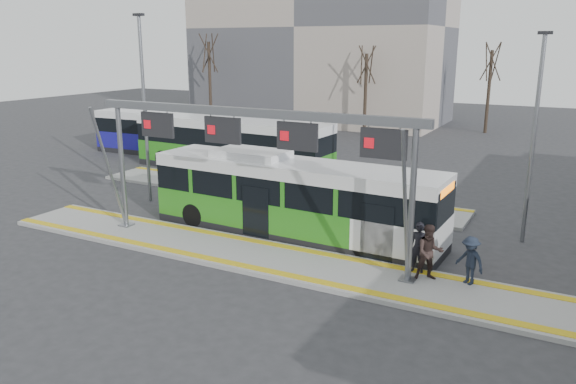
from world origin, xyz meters
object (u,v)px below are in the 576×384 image
at_px(gantry, 249,138).
at_px(hero_bus, 293,199).
at_px(passenger_c, 470,260).
at_px(passenger_b, 430,252).
at_px(passenger_a, 419,248).

height_order(gantry, hero_bus, gantry).
bearing_deg(passenger_c, passenger_b, -139.56).
xyz_separation_m(gantry, passenger_c, (7.62, 0.69, -3.37)).
relative_size(gantry, passenger_c, 8.30).
relative_size(hero_bus, passenger_b, 6.63).
bearing_deg(passenger_c, passenger_a, -156.74).
distance_m(hero_bus, passenger_c, 7.55).
bearing_deg(gantry, passenger_a, 8.09).
bearing_deg(gantry, passenger_c, 5.15).
xyz_separation_m(gantry, hero_bus, (0.35, 2.64, -2.78)).
distance_m(passenger_a, passenger_b, 0.62).
relative_size(passenger_b, passenger_c, 1.17).
relative_size(gantry, passenger_b, 7.11).
bearing_deg(passenger_b, passenger_a, 109.72).
bearing_deg(hero_bus, passenger_c, -13.11).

